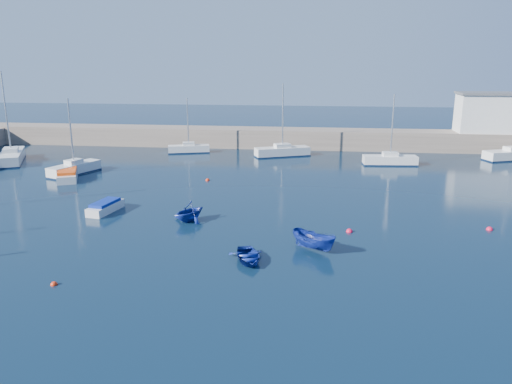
# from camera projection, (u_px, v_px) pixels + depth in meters

# --- Properties ---
(ground) EXTENTS (220.00, 220.00, 0.00)m
(ground) POSITION_uv_depth(u_px,v_px,m) (199.00, 293.00, 26.94)
(ground) COLOR #0B1E31
(ground) RESTS_ON ground
(back_wall) EXTENTS (96.00, 4.50, 2.60)m
(back_wall) POSITION_uv_depth(u_px,v_px,m) (272.00, 138.00, 70.72)
(back_wall) COLOR #7B6C5E
(back_wall) RESTS_ON ground
(harbor_office) EXTENTS (10.00, 4.00, 5.00)m
(harbor_office) POSITION_uv_depth(u_px,v_px,m) (497.00, 114.00, 66.36)
(harbor_office) COLOR silver
(harbor_office) RESTS_ON back_wall
(sailboat_3) EXTENTS (3.92, 6.33, 8.19)m
(sailboat_3) POSITION_uv_depth(u_px,v_px,m) (74.00, 168.00, 54.43)
(sailboat_3) COLOR silver
(sailboat_3) RESTS_ON ground
(sailboat_4) EXTENTS (5.77, 8.48, 10.81)m
(sailboat_4) POSITION_uv_depth(u_px,v_px,m) (12.00, 156.00, 60.70)
(sailboat_4) COLOR silver
(sailboat_4) RESTS_ON ground
(sailboat_5) EXTENTS (5.63, 3.01, 7.26)m
(sailboat_5) POSITION_uv_depth(u_px,v_px,m) (189.00, 149.00, 66.59)
(sailboat_5) COLOR silver
(sailboat_5) RESTS_ON ground
(sailboat_6) EXTENTS (7.25, 4.54, 9.24)m
(sailboat_6) POSITION_uv_depth(u_px,v_px,m) (282.00, 151.00, 64.27)
(sailboat_6) COLOR silver
(sailboat_6) RESTS_ON ground
(sailboat_7) EXTENTS (6.38, 2.26, 8.29)m
(sailboat_7) POSITION_uv_depth(u_px,v_px,m) (390.00, 160.00, 59.05)
(sailboat_7) COLOR silver
(sailboat_7) RESTS_ON ground
(motorboat_1) EXTENTS (1.98, 3.90, 0.91)m
(motorboat_1) POSITION_uv_depth(u_px,v_px,m) (105.00, 207.00, 41.06)
(motorboat_1) COLOR silver
(motorboat_1) RESTS_ON ground
(motorboat_2) EXTENTS (3.80, 5.56, 1.08)m
(motorboat_2) POSITION_uv_depth(u_px,v_px,m) (68.00, 174.00, 52.11)
(motorboat_2) COLOR silver
(motorboat_2) RESTS_ON ground
(dinghy_center) EXTENTS (3.00, 3.59, 0.64)m
(dinghy_center) POSITION_uv_depth(u_px,v_px,m) (248.00, 256.00, 31.08)
(dinghy_center) COLOR navy
(dinghy_center) RESTS_ON ground
(dinghy_left) EXTENTS (3.75, 3.88, 1.56)m
(dinghy_left) POSITION_uv_depth(u_px,v_px,m) (189.00, 211.00, 38.64)
(dinghy_left) COLOR navy
(dinghy_left) RESTS_ON ground
(dinghy_right) EXTENTS (3.47, 2.97, 1.30)m
(dinghy_right) POSITION_uv_depth(u_px,v_px,m) (314.00, 241.00, 32.78)
(dinghy_right) COLOR navy
(dinghy_right) RESTS_ON ground
(buoy_0) EXTENTS (0.40, 0.40, 0.40)m
(buoy_0) POSITION_uv_depth(u_px,v_px,m) (54.00, 285.00, 27.91)
(buoy_0) COLOR red
(buoy_0) RESTS_ON ground
(buoy_1) EXTENTS (0.49, 0.49, 0.49)m
(buoy_1) POSITION_uv_depth(u_px,v_px,m) (349.00, 232.00, 36.41)
(buoy_1) COLOR red
(buoy_1) RESTS_ON ground
(buoy_3) EXTENTS (0.44, 0.44, 0.44)m
(buoy_3) POSITION_uv_depth(u_px,v_px,m) (208.00, 180.00, 51.67)
(buoy_3) COLOR red
(buoy_3) RESTS_ON ground
(buoy_4) EXTENTS (0.48, 0.48, 0.48)m
(buoy_4) POSITION_uv_depth(u_px,v_px,m) (489.00, 230.00, 36.84)
(buoy_4) COLOR red
(buoy_4) RESTS_ON ground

